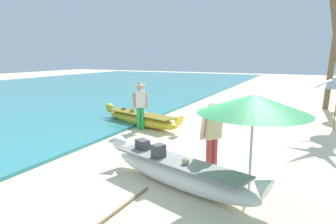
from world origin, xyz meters
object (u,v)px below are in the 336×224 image
(person_vendor_hatted, at_px, (140,102))
(boat_white_foreground, at_px, (177,172))
(person_tourist_customer, at_px, (212,135))
(paddle, at_px, (111,215))
(patio_umbrella_large, at_px, (254,105))
(boat_yellow_midground, at_px, (141,119))

(person_vendor_hatted, bearing_deg, boat_white_foreground, -50.46)
(person_tourist_customer, bearing_deg, paddle, -114.18)
(person_vendor_hatted, height_order, paddle, person_vendor_hatted)
(person_tourist_customer, distance_m, patio_umbrella_large, 1.44)
(boat_yellow_midground, relative_size, person_vendor_hatted, 2.28)
(boat_white_foreground, xyz_separation_m, person_tourist_customer, (0.51, 0.74, 0.67))
(person_tourist_customer, height_order, patio_umbrella_large, patio_umbrella_large)
(boat_white_foreground, height_order, person_vendor_hatted, person_vendor_hatted)
(boat_white_foreground, distance_m, paddle, 1.71)
(boat_yellow_midground, distance_m, paddle, 6.69)
(person_vendor_hatted, height_order, patio_umbrella_large, patio_umbrella_large)
(boat_white_foreground, distance_m, person_vendor_hatted, 5.04)
(boat_white_foreground, distance_m, boat_yellow_midground, 5.62)
(boat_white_foreground, relative_size, paddle, 2.10)
(person_vendor_hatted, relative_size, person_tourist_customer, 1.02)
(paddle, bearing_deg, boat_white_foreground, 71.23)
(boat_white_foreground, bearing_deg, person_tourist_customer, 55.63)
(boat_white_foreground, height_order, patio_umbrella_large, patio_umbrella_large)
(person_vendor_hatted, bearing_deg, boat_yellow_midground, 119.98)
(boat_yellow_midground, bearing_deg, boat_white_foreground, -51.54)
(boat_white_foreground, distance_m, patio_umbrella_large, 2.12)
(boat_yellow_midground, distance_m, patio_umbrella_large, 6.76)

